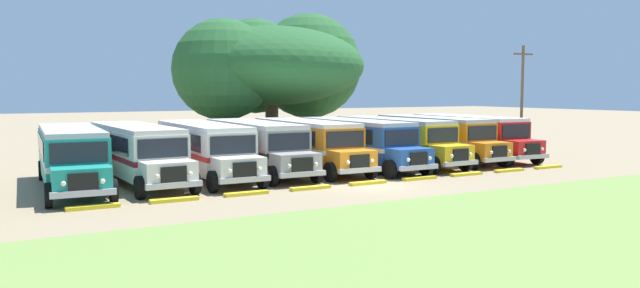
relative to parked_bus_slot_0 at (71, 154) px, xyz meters
name	(u,v)px	position (x,y,z in m)	size (l,w,h in m)	color
ground_plane	(373,186)	(12.70, -6.26, -1.58)	(220.00, 220.00, 0.00)	#937F60
foreground_grass_strip	(534,225)	(12.70, -15.99, -1.58)	(80.00, 11.98, 0.01)	olive
parked_bus_slot_0	(71,154)	(0.00, 0.00, 0.00)	(3.10, 10.89, 2.82)	teal
parked_bus_slot_1	(137,151)	(3.08, 0.34, 0.00)	(3.07, 10.89, 2.82)	silver
parked_bus_slot_2	(204,147)	(6.54, 0.38, 0.00)	(2.75, 10.85, 2.82)	silver
parked_bus_slot_3	(256,144)	(9.60, 0.72, 0.00)	(2.77, 10.85, 2.82)	#9E9993
parked_bus_slot_4	(307,142)	(12.74, 0.59, 0.00)	(2.80, 10.85, 2.82)	orange
parked_bus_slot_5	(357,141)	(15.81, 0.06, 0.00)	(2.82, 10.86, 2.82)	#23519E
parked_bus_slot_6	(395,138)	(18.83, 0.38, 0.00)	(3.00, 10.88, 2.82)	yellow
parked_bus_slot_7	(435,136)	(22.28, 0.72, 0.00)	(2.70, 10.84, 2.82)	orange
parked_bus_slot_8	(470,134)	(25.32, 0.75, 0.00)	(3.18, 10.91, 2.82)	red
curb_wheelstop_0	(93,207)	(0.04, -5.82, -1.51)	(2.00, 0.36, 0.15)	yellow
curb_wheelstop_1	(174,200)	(3.21, -5.82, -1.51)	(2.00, 0.36, 0.15)	yellow
curb_wheelstop_2	(246,194)	(6.37, -5.82, -1.51)	(2.00, 0.36, 0.15)	yellow
curb_wheelstop_3	(310,188)	(9.54, -5.82, -1.51)	(2.00, 0.36, 0.15)	yellow
curb_wheelstop_4	(368,183)	(12.70, -5.82, -1.51)	(2.00, 0.36, 0.15)	yellow
curb_wheelstop_5	(420,178)	(15.87, -5.82, -1.51)	(2.00, 0.36, 0.15)	yellow
curb_wheelstop_6	(466,174)	(19.03, -5.82, -1.51)	(2.00, 0.36, 0.15)	yellow
curb_wheelstop_7	(509,170)	(22.19, -5.82, -1.51)	(2.00, 0.36, 0.15)	yellow
curb_wheelstop_8	(548,167)	(25.36, -5.82, -1.51)	(2.00, 0.36, 0.15)	yellow
broad_shade_tree	(272,67)	(16.24, 13.13, 4.83)	(16.43, 14.81, 10.84)	brown
utility_pole	(522,97)	(29.90, 0.48, 2.52)	(1.80, 0.20, 7.70)	brown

